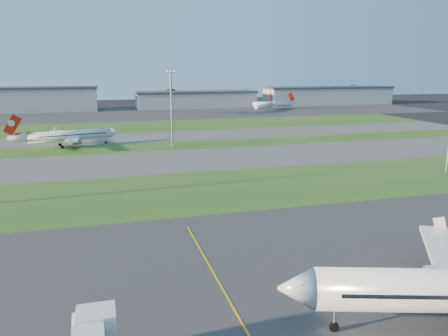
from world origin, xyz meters
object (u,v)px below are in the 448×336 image
object	(u,v)px
mini_jet_far	(273,104)
airliner_taxiing	(69,136)
mini_jet_near	(264,106)
light_mast_centre	(171,103)

from	to	relation	value
mini_jet_far	airliner_taxiing	bearing A→B (deg)	-130.51
mini_jet_near	mini_jet_far	world-z (taller)	same
airliner_taxiing	mini_jet_far	world-z (taller)	airliner_taxiing
light_mast_centre	mini_jet_near	bearing A→B (deg)	55.87
airliner_taxiing	mini_jet_near	size ratio (longest dim) A/B	1.48
airliner_taxiing	mini_jet_far	size ratio (longest dim) A/B	1.18
airliner_taxiing	light_mast_centre	distance (m)	37.03
light_mast_centre	airliner_taxiing	bearing A→B (deg)	163.70
mini_jet_near	light_mast_centre	world-z (taller)	light_mast_centre
mini_jet_near	mini_jet_far	distance (m)	15.34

